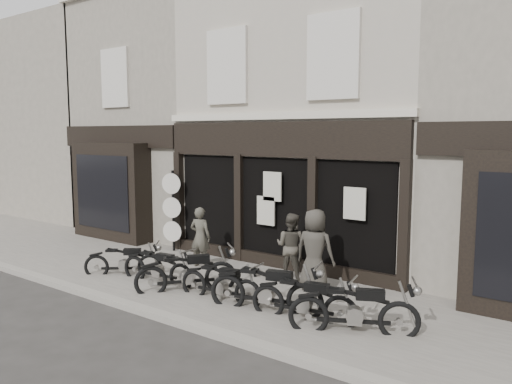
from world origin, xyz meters
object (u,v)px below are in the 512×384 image
Objects in this scene: motorcycle_3 at (221,287)px; advert_sign_post at (173,214)px; motorcycle_1 at (158,270)px; motorcycle_4 at (267,294)px; man_left at (200,237)px; motorcycle_0 at (124,264)px; man_centre at (291,246)px; motorcycle_5 at (305,304)px; motorcycle_2 at (188,276)px; motorcycle_6 at (355,315)px; man_right at (315,250)px.

motorcycle_3 is 0.80× the size of advert_sign_post.
motorcycle_4 is (3.15, -0.03, 0.06)m from motorcycle_1.
advert_sign_post reaches higher than motorcycle_1.
motorcycle_0 is at bearing 44.62° from man_left.
man_centre is at bearing -20.63° from advert_sign_post.
motorcycle_0 is at bearing 169.82° from motorcycle_5.
motorcycle_2 is 3.01m from motorcycle_5.
motorcycle_2 is 1.00m from motorcycle_3.
advert_sign_post is at bearing 134.39° from motorcycle_6.
motorcycle_3 is 2.73m from man_left.
motorcycle_2 is at bearing 170.08° from motorcycle_5.
motorcycle_3 is 1.28× the size of man_left.
motorcycle_0 is at bearing 173.91° from motorcycle_3.
man_right reaches higher than man_left.
motorcycle_4 is at bearing 140.72° from man_left.
motorcycle_0 is 2.73m from advert_sign_post.
advert_sign_post reaches higher than motorcycle_6.
motorcycle_2 is 0.76× the size of advert_sign_post.
man_left is (-4.12, 1.59, 0.51)m from motorcycle_5.
motorcycle_2 is 1.04× the size of man_right.
motorcycle_0 is 0.89× the size of man_right.
motorcycle_2 is at bearing -55.68° from advert_sign_post.
motorcycle_0 is at bearing 15.45° from man_right.
motorcycle_6 is 1.33× the size of man_centre.
motorcycle_4 is at bearing 103.91° from man_centre.
man_left is at bearing 73.51° from motorcycle_2.
man_centre is (2.51, 0.47, 0.01)m from man_left.
man_right reaches higher than motorcycle_5.
man_centre is (0.40, 2.12, 0.53)m from motorcycle_3.
advert_sign_post reaches higher than motorcycle_4.
advert_sign_post reaches higher than man_right.
man_centre is at bearing 5.70° from motorcycle_2.
motorcycle_1 is at bearing -35.80° from motorcycle_0.
motorcycle_0 is 4.81m from man_right.
motorcycle_1 is at bearing 153.29° from motorcycle_6.
motorcycle_5 is (0.85, 0.04, -0.05)m from motorcycle_4.
motorcycle_4 is at bearing -37.93° from motorcycle_0.
advert_sign_post is (-5.27, 0.81, 0.19)m from man_right.
man_right is (-1.75, 1.64, 0.60)m from motorcycle_6.
advert_sign_post is (-3.96, 2.47, 0.84)m from motorcycle_3.
motorcycle_3 is at bearing 46.89° from man_right.
man_left is (-2.11, 1.65, 0.52)m from motorcycle_3.
motorcycle_5 is at bearing 146.10° from man_left.
motorcycle_2 is 2.16m from motorcycle_4.
motorcycle_3 is 2.22m from man_right.
man_centre is 0.87× the size of man_right.
motorcycle_6 is 2.47m from man_right.
man_right is at bearing 45.81° from motorcycle_3.
motorcycle_1 is 3.21m from man_centre.
motorcycle_4 is 1.90m from motorcycle_6.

